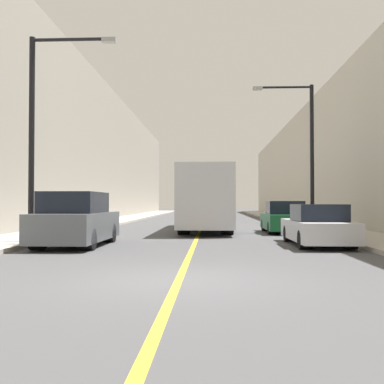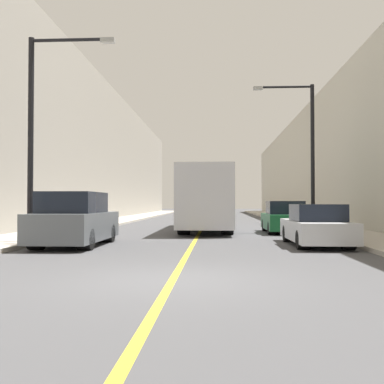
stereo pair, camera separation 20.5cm
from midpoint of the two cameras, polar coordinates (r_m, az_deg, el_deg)
name	(u,v)px [view 1 (the left image)]	position (r m, az deg, el deg)	size (l,w,h in m)	color
ground_plane	(179,280)	(8.83, -2.38, -11.14)	(200.00, 200.00, 0.00)	#474749
sidewalk_left	(126,219)	(39.43, -8.57, -3.41)	(2.83, 72.00, 0.14)	#B2AA9E
sidewalk_right	(285,219)	(39.17, 11.60, -3.41)	(2.83, 72.00, 0.14)	#B2AA9E
building_row_left	(87,153)	(40.44, -13.31, 4.83)	(4.00, 72.00, 11.66)	gray
building_row_right	(325,164)	(39.96, 16.42, 3.41)	(4.00, 72.00, 9.56)	#B7B2A3
road_center_line	(205,220)	(38.70, 1.48, -3.57)	(0.16, 72.00, 0.01)	gold
bus	(207,198)	(24.46, 1.62, -0.79)	(2.60, 11.01, 3.23)	silver
parked_suv_left	(76,221)	(16.06, -14.87, -3.59)	(2.02, 4.66, 1.86)	#51565B
car_right_near	(317,227)	(16.32, 15.27, -4.27)	(1.82, 4.63, 1.44)	silver
car_right_mid	(284,219)	(22.67, 11.35, -3.34)	(1.89, 4.21, 1.57)	#145128
street_lamp_left	(40,122)	(17.00, -19.04, 8.41)	(3.11, 0.24, 7.25)	black
street_lamp_right	(306,145)	(23.79, 14.03, 5.79)	(3.11, 0.24, 7.40)	black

